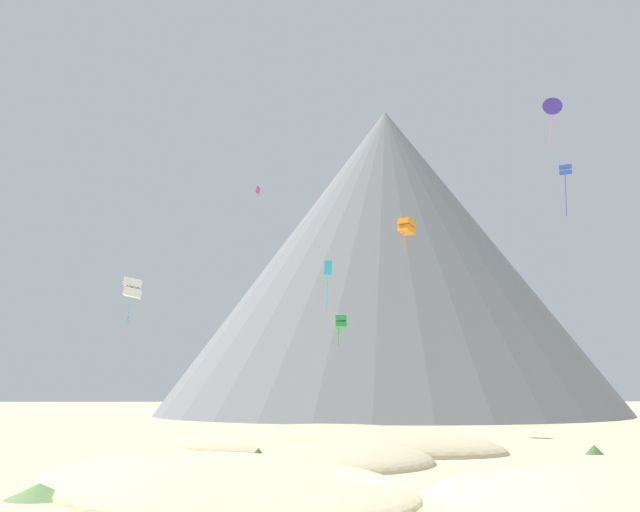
{
  "coord_description": "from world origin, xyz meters",
  "views": [
    {
      "loc": [
        -4.22,
        -36.28,
        4.61
      ],
      "look_at": [
        -1.67,
        42.4,
        16.56
      ],
      "focal_mm": 47.68,
      "sensor_mm": 36.0,
      "label": 1
    }
  ],
  "objects_px": {
    "bush_far_right": "(594,450)",
    "kite_white_low": "(133,288)",
    "bush_mid_center": "(258,457)",
    "kite_cyan_mid": "(328,274)",
    "kite_magenta_mid": "(258,190)",
    "kite_indigo_high": "(552,107)",
    "bush_near_right": "(39,491)",
    "rock_massif": "(383,268)",
    "kite_blue_high": "(566,170)",
    "kite_orange_mid": "(407,227)",
    "kite_green_low": "(341,323)"
  },
  "relations": [
    {
      "from": "bush_far_right",
      "to": "kite_white_low",
      "type": "relative_size",
      "value": 0.39
    },
    {
      "from": "bush_mid_center",
      "to": "kite_cyan_mid",
      "type": "bearing_deg",
      "value": 79.56
    },
    {
      "from": "kite_magenta_mid",
      "to": "kite_indigo_high",
      "type": "xyz_separation_m",
      "value": [
        24.99,
        -15.45,
        3.64
      ]
    },
    {
      "from": "bush_near_right",
      "to": "kite_white_low",
      "type": "xyz_separation_m",
      "value": [
        -1.22,
        25.04,
        11.16
      ]
    },
    {
      "from": "rock_massif",
      "to": "kite_indigo_high",
      "type": "xyz_separation_m",
      "value": [
        6.96,
        -67.59,
        4.18
      ]
    },
    {
      "from": "kite_white_low",
      "to": "kite_cyan_mid",
      "type": "height_order",
      "value": "kite_cyan_mid"
    },
    {
      "from": "bush_far_right",
      "to": "kite_magenta_mid",
      "type": "xyz_separation_m",
      "value": [
        -23.74,
        25.11,
        23.43
      ]
    },
    {
      "from": "bush_mid_center",
      "to": "kite_magenta_mid",
      "type": "bearing_deg",
      "value": 92.74
    },
    {
      "from": "bush_mid_center",
      "to": "kite_blue_high",
      "type": "bearing_deg",
      "value": 50.31
    },
    {
      "from": "kite_blue_high",
      "to": "kite_indigo_high",
      "type": "distance_m",
      "value": 20.82
    },
    {
      "from": "kite_blue_high",
      "to": "kite_magenta_mid",
      "type": "distance_m",
      "value": 32.77
    },
    {
      "from": "kite_indigo_high",
      "to": "bush_near_right",
      "type": "bearing_deg",
      "value": 58.18
    },
    {
      "from": "kite_white_low",
      "to": "kite_indigo_high",
      "type": "height_order",
      "value": "kite_indigo_high"
    },
    {
      "from": "kite_orange_mid",
      "to": "kite_green_low",
      "type": "height_order",
      "value": "kite_orange_mid"
    },
    {
      "from": "bush_near_right",
      "to": "kite_cyan_mid",
      "type": "height_order",
      "value": "kite_cyan_mid"
    },
    {
      "from": "bush_near_right",
      "to": "kite_indigo_high",
      "type": "bearing_deg",
      "value": 44.42
    },
    {
      "from": "bush_mid_center",
      "to": "kite_orange_mid",
      "type": "distance_m",
      "value": 39.98
    },
    {
      "from": "bush_far_right",
      "to": "kite_blue_high",
      "type": "xyz_separation_m",
      "value": [
        8.62,
        29.13,
        26.77
      ]
    },
    {
      "from": "kite_orange_mid",
      "to": "kite_green_low",
      "type": "relative_size",
      "value": 1.12
    },
    {
      "from": "rock_massif",
      "to": "kite_white_low",
      "type": "distance_m",
      "value": 79.03
    },
    {
      "from": "rock_massif",
      "to": "kite_indigo_high",
      "type": "height_order",
      "value": "rock_massif"
    },
    {
      "from": "bush_mid_center",
      "to": "kite_cyan_mid",
      "type": "xyz_separation_m",
      "value": [
        5.15,
        27.95,
        14.21
      ]
    },
    {
      "from": "kite_magenta_mid",
      "to": "kite_indigo_high",
      "type": "distance_m",
      "value": 29.6
    },
    {
      "from": "kite_green_low",
      "to": "kite_indigo_high",
      "type": "bearing_deg",
      "value": -48.02
    },
    {
      "from": "kite_green_low",
      "to": "kite_indigo_high",
      "type": "distance_m",
      "value": 29.87
    },
    {
      "from": "kite_orange_mid",
      "to": "kite_white_low",
      "type": "bearing_deg",
      "value": 85.88
    },
    {
      "from": "kite_orange_mid",
      "to": "kite_cyan_mid",
      "type": "height_order",
      "value": "kite_orange_mid"
    },
    {
      "from": "bush_far_right",
      "to": "kite_white_low",
      "type": "height_order",
      "value": "kite_white_low"
    },
    {
      "from": "kite_indigo_high",
      "to": "kite_cyan_mid",
      "type": "height_order",
      "value": "kite_indigo_high"
    },
    {
      "from": "bush_far_right",
      "to": "kite_white_low",
      "type": "xyz_separation_m",
      "value": [
        -31.74,
        3.56,
        11.17
      ]
    },
    {
      "from": "kite_green_low",
      "to": "kite_blue_high",
      "type": "distance_m",
      "value": 29.0
    },
    {
      "from": "kite_blue_high",
      "to": "kite_white_low",
      "type": "relative_size",
      "value": 1.7
    },
    {
      "from": "bush_far_right",
      "to": "kite_green_low",
      "type": "distance_m",
      "value": 33.74
    },
    {
      "from": "kite_cyan_mid",
      "to": "kite_blue_high",
      "type": "bearing_deg",
      "value": 84.41
    },
    {
      "from": "kite_blue_high",
      "to": "kite_magenta_mid",
      "type": "height_order",
      "value": "kite_blue_high"
    },
    {
      "from": "bush_near_right",
      "to": "kite_indigo_high",
      "type": "xyz_separation_m",
      "value": [
        31.77,
        31.14,
        27.06
      ]
    },
    {
      "from": "kite_magenta_mid",
      "to": "kite_white_low",
      "type": "height_order",
      "value": "kite_magenta_mid"
    },
    {
      "from": "bush_near_right",
      "to": "kite_orange_mid",
      "type": "distance_m",
      "value": 54.35
    },
    {
      "from": "kite_white_low",
      "to": "kite_magenta_mid",
      "type": "bearing_deg",
      "value": -25.8
    },
    {
      "from": "bush_near_right",
      "to": "bush_far_right",
      "type": "xyz_separation_m",
      "value": [
        30.52,
        21.48,
        -0.0
      ]
    },
    {
      "from": "kite_blue_high",
      "to": "kite_white_low",
      "type": "distance_m",
      "value": 50.26
    },
    {
      "from": "bush_far_right",
      "to": "kite_cyan_mid",
      "type": "height_order",
      "value": "kite_cyan_mid"
    },
    {
      "from": "bush_mid_center",
      "to": "kite_white_low",
      "type": "distance_m",
      "value": 18.56
    },
    {
      "from": "kite_orange_mid",
      "to": "bush_mid_center",
      "type": "bearing_deg",
      "value": 111.25
    },
    {
      "from": "rock_massif",
      "to": "kite_magenta_mid",
      "type": "xyz_separation_m",
      "value": [
        -18.02,
        -52.14,
        0.54
      ]
    },
    {
      "from": "kite_white_low",
      "to": "kite_indigo_high",
      "type": "xyz_separation_m",
      "value": [
        32.99,
        6.1,
        15.9
      ]
    },
    {
      "from": "bush_mid_center",
      "to": "rock_massif",
      "type": "height_order",
      "value": "rock_massif"
    },
    {
      "from": "rock_massif",
      "to": "kite_white_low",
      "type": "xyz_separation_m",
      "value": [
        -26.03,
        -73.69,
        -11.72
      ]
    },
    {
      "from": "bush_mid_center",
      "to": "bush_near_right",
      "type": "bearing_deg",
      "value": -121.73
    },
    {
      "from": "bush_near_right",
      "to": "kite_blue_high",
      "type": "height_order",
      "value": "kite_blue_high"
    }
  ]
}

